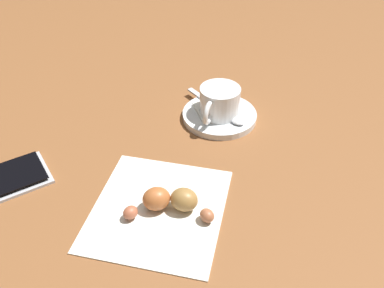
% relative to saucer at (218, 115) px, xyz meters
% --- Properties ---
extents(ground_plane, '(1.80, 1.80, 0.00)m').
position_rel_saucer_xyz_m(ground_plane, '(-0.11, -0.00, -0.01)').
color(ground_plane, brown).
extents(saucer, '(0.12, 0.12, 0.01)m').
position_rel_saucer_xyz_m(saucer, '(0.00, 0.00, 0.00)').
color(saucer, white).
rests_on(saucer, ground).
extents(espresso_cup, '(0.09, 0.07, 0.05)m').
position_rel_saucer_xyz_m(espresso_cup, '(-0.00, -0.00, 0.03)').
color(espresso_cup, white).
rests_on(espresso_cup, saucer).
extents(teaspoon, '(0.07, 0.13, 0.01)m').
position_rel_saucer_xyz_m(teaspoon, '(0.00, -0.01, 0.01)').
color(teaspoon, silver).
rests_on(teaspoon, saucer).
extents(sugar_packet, '(0.05, 0.06, 0.01)m').
position_rel_saucer_xyz_m(sugar_packet, '(-0.01, 0.02, 0.01)').
color(sugar_packet, white).
rests_on(sugar_packet, saucer).
extents(napkin, '(0.22, 0.21, 0.00)m').
position_rel_saucer_xyz_m(napkin, '(-0.22, -0.02, -0.00)').
color(napkin, white).
rests_on(napkin, ground).
extents(croissant, '(0.08, 0.11, 0.03)m').
position_rel_saucer_xyz_m(croissant, '(-0.22, -0.04, 0.01)').
color(croissant, '#A96340').
rests_on(croissant, napkin).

